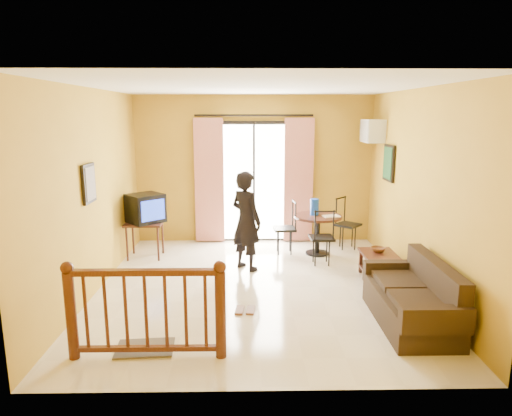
{
  "coord_description": "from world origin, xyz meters",
  "views": [
    {
      "loc": [
        -0.12,
        -6.19,
        2.46
      ],
      "look_at": [
        -0.0,
        0.2,
        1.13
      ],
      "focal_mm": 32.0,
      "sensor_mm": 36.0,
      "label": 1
    }
  ],
  "objects_px": {
    "dining_table": "(318,224)",
    "standing_person": "(246,221)",
    "coffee_table": "(381,264)",
    "television": "(145,208)",
    "sofa": "(415,301)"
  },
  "relations": [
    {
      "from": "dining_table",
      "to": "standing_person",
      "type": "distance_m",
      "value": 1.49
    },
    {
      "from": "dining_table",
      "to": "coffee_table",
      "type": "xyz_separation_m",
      "value": [
        0.74,
        -1.38,
        -0.28
      ]
    },
    {
      "from": "television",
      "to": "coffee_table",
      "type": "xyz_separation_m",
      "value": [
        3.72,
        -1.25,
        -0.6
      ]
    },
    {
      "from": "television",
      "to": "sofa",
      "type": "height_order",
      "value": "television"
    },
    {
      "from": "television",
      "to": "coffee_table",
      "type": "relative_size",
      "value": 0.81
    },
    {
      "from": "dining_table",
      "to": "sofa",
      "type": "height_order",
      "value": "sofa"
    },
    {
      "from": "television",
      "to": "sofa",
      "type": "bearing_deg",
      "value": -77.58
    },
    {
      "from": "dining_table",
      "to": "standing_person",
      "type": "bearing_deg",
      "value": -148.81
    },
    {
      "from": "standing_person",
      "to": "television",
      "type": "bearing_deg",
      "value": 23.95
    },
    {
      "from": "dining_table",
      "to": "television",
      "type": "bearing_deg",
      "value": -177.55
    },
    {
      "from": "television",
      "to": "dining_table",
      "type": "distance_m",
      "value": 3.0
    },
    {
      "from": "television",
      "to": "sofa",
      "type": "relative_size",
      "value": 0.45
    },
    {
      "from": "standing_person",
      "to": "sofa",
      "type": "bearing_deg",
      "value": 179.26
    },
    {
      "from": "standing_person",
      "to": "coffee_table",
      "type": "bearing_deg",
      "value": -152.85
    },
    {
      "from": "coffee_table",
      "to": "sofa",
      "type": "relative_size",
      "value": 0.56
    }
  ]
}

